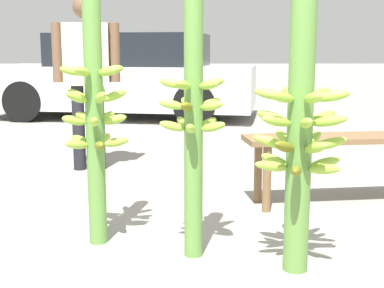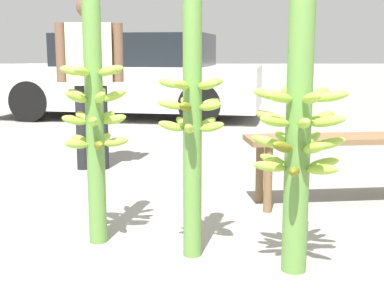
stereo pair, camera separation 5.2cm
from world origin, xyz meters
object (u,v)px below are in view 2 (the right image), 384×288
Objects in this scene: banana_stalk_left at (94,111)px; vendor_person at (90,67)px; banana_stalk_center at (192,126)px; banana_stalk_right at (298,129)px; market_bench at (340,148)px; parked_car at (130,77)px.

vendor_person is (-0.40, 1.99, 0.18)m from banana_stalk_left.
vendor_person reaches higher than banana_stalk_left.
banana_stalk_center is 0.57m from banana_stalk_right.
market_bench is 0.31× the size of parked_car.
vendor_person is 1.15× the size of market_bench.
banana_stalk_right reaches higher than parked_car.
parked_car is at bearing 104.19° from banana_stalk_right.
banana_stalk_center reaches higher than parked_car.
vendor_person is at bearing 113.86° from banana_stalk_center.
market_bench is (0.55, 1.21, -0.32)m from banana_stalk_right.
market_bench is at bearing 65.55° from banana_stalk_right.
banana_stalk_right is at bearing -20.73° from banana_stalk_left.
parked_car reaches higher than market_bench.
banana_stalk_left reaches higher than banana_stalk_right.
banana_stalk_left is 0.34× the size of parked_car.
market_bench is (2.05, -1.19, -0.55)m from vendor_person.
parked_car is (-2.16, 5.17, 0.25)m from market_bench.
market_bench is at bearing -147.65° from parked_car.
banana_stalk_center reaches higher than market_bench.
banana_stalk_left is at bearing 159.63° from banana_stalk_center.
banana_stalk_right is 2.84m from vendor_person.
parked_car is (-1.61, 6.38, -0.08)m from banana_stalk_right.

